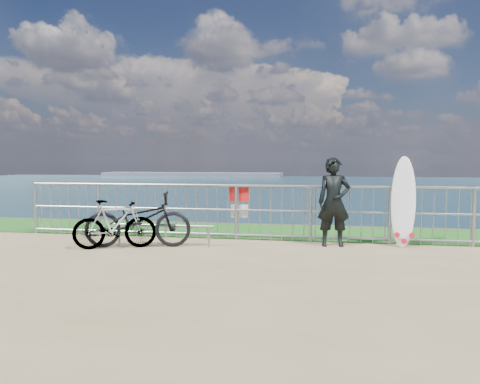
% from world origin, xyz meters
% --- Properties ---
extents(grass_strip, '(120.00, 120.00, 0.00)m').
position_xyz_m(grass_strip, '(0.00, 2.70, 0.01)').
color(grass_strip, '#175316').
rests_on(grass_strip, ground).
extents(seascape, '(260.00, 260.00, 5.00)m').
position_xyz_m(seascape, '(-43.75, 147.49, -4.03)').
color(seascape, brown).
rests_on(seascape, ground).
extents(railing, '(10.06, 0.10, 1.13)m').
position_xyz_m(railing, '(0.01, 1.60, 0.58)').
color(railing, gray).
rests_on(railing, ground).
extents(surfer, '(0.66, 0.49, 1.66)m').
position_xyz_m(surfer, '(1.44, 1.22, 0.83)').
color(surfer, black).
rests_on(surfer, ground).
extents(surfboard, '(0.51, 0.46, 1.71)m').
position_xyz_m(surfboard, '(2.72, 1.44, 0.79)').
color(surfboard, silver).
rests_on(surfboard, ground).
extents(bicycle_near, '(2.06, 1.13, 1.03)m').
position_xyz_m(bicycle_near, '(-2.14, 0.47, 0.51)').
color(bicycle_near, black).
rests_on(bicycle_near, ground).
extents(bicycle_far, '(1.53, 0.98, 0.90)m').
position_xyz_m(bicycle_far, '(-2.49, 0.25, 0.45)').
color(bicycle_far, black).
rests_on(bicycle_far, ground).
extents(bike_rack, '(1.98, 0.05, 0.41)m').
position_xyz_m(bike_rack, '(-1.74, 0.70, 0.34)').
color(bike_rack, gray).
rests_on(bike_rack, ground).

